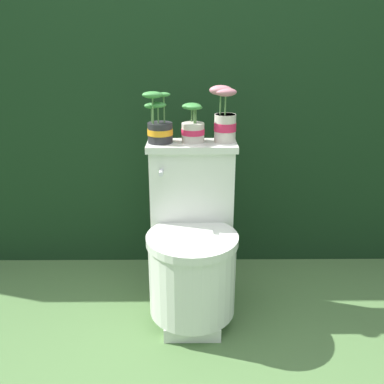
{
  "coord_description": "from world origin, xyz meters",
  "views": [
    {
      "loc": [
        0.05,
        -1.63,
        1.26
      ],
      "look_at": [
        0.06,
        0.14,
        0.6
      ],
      "focal_mm": 40.0,
      "sensor_mm": 36.0,
      "label": 1
    }
  ],
  "objects_px": {
    "potted_plant_left": "(159,126)",
    "potted_plant_middle": "(225,118)",
    "potted_plant_midleft": "(193,127)",
    "toilet": "(192,249)"
  },
  "relations": [
    {
      "from": "toilet",
      "to": "potted_plant_middle",
      "type": "relative_size",
      "value": 3.17
    },
    {
      "from": "potted_plant_left",
      "to": "potted_plant_midleft",
      "type": "distance_m",
      "value": 0.15
    },
    {
      "from": "toilet",
      "to": "potted_plant_middle",
      "type": "distance_m",
      "value": 0.61
    },
    {
      "from": "toilet",
      "to": "potted_plant_middle",
      "type": "height_order",
      "value": "potted_plant_middle"
    },
    {
      "from": "potted_plant_left",
      "to": "potted_plant_midleft",
      "type": "relative_size",
      "value": 1.36
    },
    {
      "from": "potted_plant_left",
      "to": "potted_plant_middle",
      "type": "bearing_deg",
      "value": 2.33
    },
    {
      "from": "potted_plant_left",
      "to": "potted_plant_midleft",
      "type": "height_order",
      "value": "potted_plant_left"
    },
    {
      "from": "potted_plant_left",
      "to": "toilet",
      "type": "bearing_deg",
      "value": -46.67
    },
    {
      "from": "potted_plant_midleft",
      "to": "potted_plant_middle",
      "type": "distance_m",
      "value": 0.15
    },
    {
      "from": "potted_plant_left",
      "to": "potted_plant_middle",
      "type": "relative_size",
      "value": 0.91
    }
  ]
}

